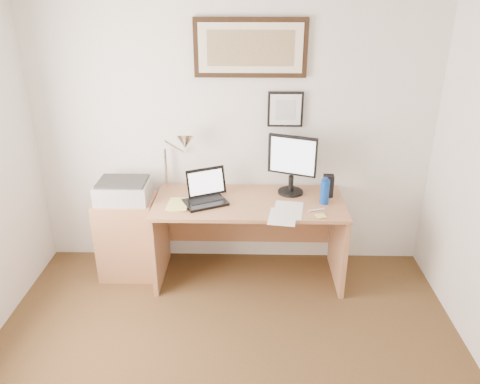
{
  "coord_description": "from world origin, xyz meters",
  "views": [
    {
      "loc": [
        0.15,
        -1.93,
        2.42
      ],
      "look_at": [
        0.08,
        1.43,
        0.92
      ],
      "focal_mm": 35.0,
      "sensor_mm": 36.0,
      "label": 1
    }
  ],
  "objects_px": {
    "desk": "(249,221)",
    "printer": "(123,190)",
    "laptop": "(206,195)",
    "water_bottle": "(325,192)",
    "book": "(168,204)",
    "lcd_monitor": "(292,162)",
    "side_cabinet": "(129,237)"
  },
  "relations": [
    {
      "from": "water_bottle",
      "to": "lcd_monitor",
      "type": "relative_size",
      "value": 0.4
    },
    {
      "from": "side_cabinet",
      "to": "printer",
      "type": "bearing_deg",
      "value": -90.91
    },
    {
      "from": "book",
      "to": "lcd_monitor",
      "type": "distance_m",
      "value": 1.1
    },
    {
      "from": "book",
      "to": "laptop",
      "type": "distance_m",
      "value": 0.32
    },
    {
      "from": "desk",
      "to": "side_cabinet",
      "type": "bearing_deg",
      "value": -178.11
    },
    {
      "from": "water_bottle",
      "to": "printer",
      "type": "xyz_separation_m",
      "value": [
        -1.69,
        0.07,
        -0.04
      ]
    },
    {
      "from": "side_cabinet",
      "to": "lcd_monitor",
      "type": "distance_m",
      "value": 1.59
    },
    {
      "from": "desk",
      "to": "laptop",
      "type": "height_order",
      "value": "laptop"
    },
    {
      "from": "side_cabinet",
      "to": "desk",
      "type": "relative_size",
      "value": 0.46
    },
    {
      "from": "desk",
      "to": "printer",
      "type": "bearing_deg",
      "value": -177.91
    },
    {
      "from": "laptop",
      "to": "printer",
      "type": "distance_m",
      "value": 0.71
    },
    {
      "from": "water_bottle",
      "to": "side_cabinet",
      "type": "bearing_deg",
      "value": 177.35
    },
    {
      "from": "water_bottle",
      "to": "printer",
      "type": "bearing_deg",
      "value": 177.48
    },
    {
      "from": "printer",
      "to": "book",
      "type": "bearing_deg",
      "value": -19.4
    },
    {
      "from": "water_bottle",
      "to": "desk",
      "type": "relative_size",
      "value": 0.13
    },
    {
      "from": "water_bottle",
      "to": "laptop",
      "type": "height_order",
      "value": "laptop"
    },
    {
      "from": "laptop",
      "to": "printer",
      "type": "bearing_deg",
      "value": 175.31
    },
    {
      "from": "water_bottle",
      "to": "printer",
      "type": "distance_m",
      "value": 1.7
    },
    {
      "from": "printer",
      "to": "water_bottle",
      "type": "bearing_deg",
      "value": -2.52
    },
    {
      "from": "water_bottle",
      "to": "book",
      "type": "xyz_separation_m",
      "value": [
        -1.3,
        -0.07,
        -0.1
      ]
    },
    {
      "from": "desk",
      "to": "laptop",
      "type": "distance_m",
      "value": 0.48
    },
    {
      "from": "side_cabinet",
      "to": "book",
      "type": "distance_m",
      "value": 0.58
    },
    {
      "from": "laptop",
      "to": "lcd_monitor",
      "type": "height_order",
      "value": "lcd_monitor"
    },
    {
      "from": "laptop",
      "to": "printer",
      "type": "height_order",
      "value": "laptop"
    },
    {
      "from": "book",
      "to": "laptop",
      "type": "relative_size",
      "value": 0.56
    },
    {
      "from": "side_cabinet",
      "to": "laptop",
      "type": "height_order",
      "value": "laptop"
    },
    {
      "from": "desk",
      "to": "lcd_monitor",
      "type": "height_order",
      "value": "lcd_monitor"
    },
    {
      "from": "printer",
      "to": "lcd_monitor",
      "type": "bearing_deg",
      "value": 4.89
    },
    {
      "from": "laptop",
      "to": "book",
      "type": "bearing_deg",
      "value": -165.03
    },
    {
      "from": "water_bottle",
      "to": "desk",
      "type": "height_order",
      "value": "water_bottle"
    },
    {
      "from": "lcd_monitor",
      "to": "desk",
      "type": "bearing_deg",
      "value": -166.99
    },
    {
      "from": "lcd_monitor",
      "to": "book",
      "type": "bearing_deg",
      "value": -165.73
    }
  ]
}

